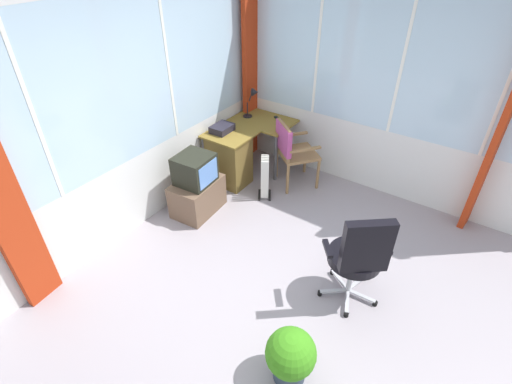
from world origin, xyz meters
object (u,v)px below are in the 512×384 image
object	(u,v)px
tv_remote	(278,119)
paper_tray	(222,128)
tv_on_stand	(197,187)
space_heater	(265,176)
desk	(231,156)
potted_plant	(291,356)
wooden_armchair	(290,147)
office_chair	(359,255)
desk_lamp	(253,98)

from	to	relation	value
tv_remote	paper_tray	world-z (taller)	paper_tray
tv_on_stand	space_heater	world-z (taller)	tv_on_stand
desk	tv_on_stand	xyz separation A→B (m)	(-0.79, -0.08, -0.04)
desk	potted_plant	size ratio (longest dim) A/B	2.30
paper_tray	wooden_armchair	world-z (taller)	wooden_armchair
paper_tray	space_heater	size ratio (longest dim) A/B	0.51
tv_on_stand	potted_plant	size ratio (longest dim) A/B	1.53
office_chair	tv_remote	bearing A→B (deg)	47.61
office_chair	paper_tray	bearing A→B (deg)	66.35
desk	tv_remote	distance (m)	0.88
paper_tray	space_heater	bearing A→B (deg)	-93.82
wooden_armchair	office_chair	distance (m)	2.09
paper_tray	office_chair	bearing A→B (deg)	-113.65
desk_lamp	office_chair	bearing A→B (deg)	-126.11
desk	office_chair	distance (m)	2.49
office_chair	desk_lamp	bearing A→B (deg)	53.89
paper_tray	desk	bearing A→B (deg)	-92.63
tv_remote	wooden_armchair	xyz separation A→B (m)	(-0.38, -0.43, -0.15)
potted_plant	wooden_armchair	bearing A→B (deg)	30.73
tv_on_stand	potted_plant	xyz separation A→B (m)	(-1.24, -2.07, -0.07)
desk	tv_on_stand	bearing A→B (deg)	-174.45
space_heater	paper_tray	bearing A→B (deg)	86.18
space_heater	tv_remote	bearing A→B (deg)	21.14
desk	wooden_armchair	bearing A→B (deg)	-62.27
tv_on_stand	potted_plant	distance (m)	2.41
tv_on_stand	tv_remote	bearing A→B (deg)	-7.49
tv_remote	space_heater	xyz separation A→B (m)	(-0.80, -0.31, -0.44)
desk	space_heater	world-z (taller)	desk
office_chair	space_heater	distance (m)	1.96
tv_remote	wooden_armchair	bearing A→B (deg)	-105.13
desk	office_chair	world-z (taller)	office_chair
tv_on_stand	space_heater	distance (m)	0.91
desk	desk_lamp	world-z (taller)	desk_lamp
tv_remote	tv_on_stand	size ratio (longest dim) A/B	0.19
tv_remote	office_chair	world-z (taller)	office_chair
office_chair	space_heater	world-z (taller)	office_chair
desk	space_heater	xyz separation A→B (m)	(-0.04, -0.59, -0.09)
desk_lamp	tv_remote	world-z (taller)	desk_lamp
desk_lamp	office_chair	world-z (taller)	desk_lamp
desk	wooden_armchair	xyz separation A→B (m)	(0.37, -0.71, 0.20)
potted_plant	tv_remote	bearing A→B (deg)	33.69
tv_remote	space_heater	size ratio (longest dim) A/B	0.25
office_chair	wooden_armchair	bearing A→B (deg)	47.44
office_chair	tv_on_stand	bearing A→B (deg)	83.61
tv_on_stand	space_heater	xyz separation A→B (m)	(0.75, -0.51, -0.05)
wooden_armchair	space_heater	size ratio (longest dim) A/B	1.57
desk_lamp	space_heater	distance (m)	1.20
desk_lamp	space_heater	size ratio (longest dim) A/B	0.70
tv_on_stand	potted_plant	world-z (taller)	tv_on_stand
desk_lamp	wooden_armchair	bearing A→B (deg)	-109.91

